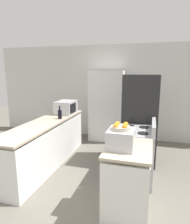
{
  "coord_description": "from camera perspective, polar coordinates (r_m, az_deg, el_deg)",
  "views": [
    {
      "loc": [
        1.14,
        -1.98,
        1.9
      ],
      "look_at": [
        0.0,
        1.95,
        1.05
      ],
      "focal_mm": 32.0,
      "sensor_mm": 36.0,
      "label": 1
    }
  ],
  "objects": [
    {
      "name": "refrigerator",
      "position": [
        4.23,
        12.79,
        -2.05
      ],
      "size": [
        0.72,
        0.69,
        1.83
      ],
      "color": "black",
      "rests_on": "ground_plane"
    },
    {
      "name": "pantry_cabinet",
      "position": [
        5.45,
        3.35,
        1.71
      ],
      "size": [
        0.91,
        0.56,
        1.91
      ],
      "color": "silver",
      "rests_on": "ground_plane"
    },
    {
      "name": "counter_left",
      "position": [
        4.2,
        -13.83,
        -8.95
      ],
      "size": [
        0.6,
        2.62,
        0.91
      ],
      "color": "silver",
      "rests_on": "ground_plane"
    },
    {
      "name": "microwave",
      "position": [
        4.73,
        -8.31,
        1.35
      ],
      "size": [
        0.4,
        0.53,
        0.3
      ],
      "color": "#B2B2B7",
      "rests_on": "counter_left"
    },
    {
      "name": "wall_back",
      "position": [
        5.7,
        4.56,
        5.65
      ],
      "size": [
        7.0,
        0.06,
        2.6
      ],
      "color": "silver",
      "rests_on": "ground_plane"
    },
    {
      "name": "stove",
      "position": [
        3.64,
        11.3,
        -11.74
      ],
      "size": [
        0.66,
        0.77,
        1.07
      ],
      "color": "#9E9EA3",
      "rests_on": "ground_plane"
    },
    {
      "name": "fruit_bowl",
      "position": [
        2.58,
        7.38,
        -4.31
      ],
      "size": [
        0.24,
        0.24,
        0.1
      ],
      "color": "#B2A893",
      "rests_on": "toaster_oven"
    },
    {
      "name": "wine_bottle",
      "position": [
        4.23,
        -10.02,
        -0.59
      ],
      "size": [
        0.08,
        0.08,
        0.27
      ],
      "color": "black",
      "rests_on": "counter_left"
    },
    {
      "name": "ground_plane",
      "position": [
        2.97,
        -11.95,
        -28.31
      ],
      "size": [
        14.0,
        14.0,
        0.0
      ],
      "primitive_type": "plane",
      "color": "#666056"
    },
    {
      "name": "toaster_oven",
      "position": [
        2.64,
        7.41,
        -7.58
      ],
      "size": [
        0.35,
        0.38,
        0.24
      ],
      "color": "#B2B2B7",
      "rests_on": "counter_right"
    },
    {
      "name": "counter_right",
      "position": [
        2.91,
        9.34,
        -18.52
      ],
      "size": [
        0.6,
        0.85,
        0.91
      ],
      "color": "silver",
      "rests_on": "ground_plane"
    }
  ]
}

